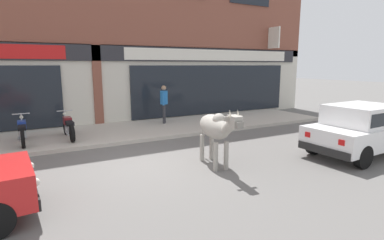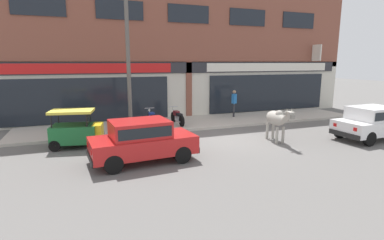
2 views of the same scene
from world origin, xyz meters
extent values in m
plane|color=#605E5B|center=(0.00, 0.00, 0.00)|extent=(90.00, 90.00, 0.00)
cube|color=#B7AFA3|center=(0.00, 3.95, 0.06)|extent=(19.00, 3.50, 0.12)
cube|color=beige|center=(0.00, 5.97, 1.70)|extent=(23.00, 0.55, 3.40)
cube|color=#28282D|center=(0.00, 5.66, 3.05)|extent=(22.08, 0.08, 0.64)
cube|color=brown|center=(0.00, 5.68, 1.70)|extent=(0.36, 0.12, 3.40)
cube|color=black|center=(5.75, 5.65, 1.35)|extent=(8.74, 0.10, 2.40)
cube|color=silver|center=(5.75, 5.63, 3.05)|extent=(9.20, 0.05, 0.52)
cube|color=silver|center=(9.18, 5.25, 4.00)|extent=(0.08, 0.80, 1.10)
ellipsoid|color=#9E998E|center=(1.59, -0.85, 1.02)|extent=(0.70, 1.46, 0.60)
sphere|color=#9E998E|center=(1.55, -1.13, 1.25)|extent=(0.32, 0.32, 0.32)
cylinder|color=#9E998E|center=(1.67, -1.30, 0.36)|extent=(0.12, 0.12, 0.72)
cylinder|color=#9E998E|center=(1.39, -1.26, 0.36)|extent=(0.12, 0.12, 0.72)
cylinder|color=#9E998E|center=(1.79, -0.44, 0.36)|extent=(0.12, 0.12, 0.72)
cylinder|color=#9E998E|center=(1.50, -0.40, 0.36)|extent=(0.12, 0.12, 0.72)
cylinder|color=#9E998E|center=(1.48, -1.66, 1.17)|extent=(0.30, 0.49, 0.43)
cube|color=#9E998E|center=(1.45, -1.92, 1.34)|extent=(0.27, 0.39, 0.26)
cube|color=slate|center=(1.42, -2.10, 1.30)|extent=(0.18, 0.16, 0.14)
cone|color=beige|center=(1.55, -1.89, 1.52)|extent=(0.07, 0.12, 0.19)
cone|color=beige|center=(1.35, -1.87, 1.52)|extent=(0.07, 0.12, 0.19)
cube|color=#9E998E|center=(1.62, -1.86, 1.40)|extent=(0.14, 0.06, 0.10)
cube|color=#9E998E|center=(1.30, -1.82, 1.40)|extent=(0.14, 0.06, 0.10)
cylinder|color=#9E998E|center=(1.69, -0.11, 0.80)|extent=(0.06, 0.17, 0.60)
cube|color=black|center=(-2.57, -1.42, 0.38)|extent=(0.24, 1.52, 0.20)
sphere|color=silver|center=(-2.58, -0.93, 0.68)|extent=(0.14, 0.14, 0.14)
sphere|color=silver|center=(-2.51, -1.89, 0.68)|extent=(0.14, 0.14, 0.14)
cylinder|color=black|center=(6.99, -1.32, 0.30)|extent=(0.61, 0.20, 0.60)
cylinder|color=black|center=(4.69, -1.42, 0.30)|extent=(0.61, 0.20, 0.60)
cylinder|color=black|center=(4.75, -2.86, 0.30)|extent=(0.61, 0.20, 0.60)
cube|color=white|center=(5.87, -2.09, 0.60)|extent=(3.56, 1.74, 0.60)
cube|color=white|center=(5.77, -2.09, 1.18)|extent=(1.96, 1.52, 0.56)
cube|color=black|center=(5.77, -2.09, 1.18)|extent=(1.81, 1.53, 0.35)
cube|color=black|center=(4.14, -2.16, 0.38)|extent=(0.18, 1.52, 0.20)
sphere|color=silver|center=(7.61, -1.54, 0.68)|extent=(0.14, 0.14, 0.14)
cube|color=red|center=(4.09, -1.67, 0.70)|extent=(0.04, 0.16, 0.14)
cube|color=red|center=(4.13, -2.66, 0.70)|extent=(0.04, 0.16, 0.14)
cylinder|color=black|center=(-2.81, 4.09, 0.40)|extent=(0.11, 0.56, 0.56)
cylinder|color=black|center=(-2.79, 2.84, 0.40)|extent=(0.11, 0.56, 0.56)
cube|color=#B2B5BA|center=(-2.80, 3.44, 0.44)|extent=(0.21, 0.32, 0.24)
cube|color=navy|center=(-2.80, 3.60, 0.70)|extent=(0.25, 0.40, 0.24)
cube|color=black|center=(-2.79, 3.20, 0.68)|extent=(0.23, 0.52, 0.12)
cylinder|color=#B2B5BA|center=(-2.81, 4.03, 0.70)|extent=(0.05, 0.27, 0.59)
cylinder|color=#B2B5BA|center=(-2.81, 4.07, 0.98)|extent=(0.52, 0.04, 0.03)
sphere|color=silver|center=(-2.81, 4.13, 0.86)|extent=(0.12, 0.12, 0.12)
cylinder|color=#B2B5BA|center=(-2.90, 3.08, 0.36)|extent=(0.07, 0.48, 0.06)
cylinder|color=black|center=(-1.47, 4.14, 0.40)|extent=(0.13, 0.56, 0.56)
cylinder|color=black|center=(-1.41, 2.89, 0.40)|extent=(0.13, 0.56, 0.56)
cube|color=#B2B5BA|center=(-1.44, 3.50, 0.44)|extent=(0.22, 0.33, 0.24)
cube|color=maroon|center=(-1.45, 3.66, 0.70)|extent=(0.26, 0.41, 0.24)
cube|color=black|center=(-1.43, 3.26, 0.68)|extent=(0.25, 0.53, 0.12)
cylinder|color=#B2B5BA|center=(-1.47, 4.08, 0.70)|extent=(0.05, 0.27, 0.59)
cylinder|color=#B2B5BA|center=(-1.47, 4.12, 0.98)|extent=(0.52, 0.06, 0.03)
sphere|color=silver|center=(-1.48, 4.18, 0.86)|extent=(0.12, 0.12, 0.12)
cylinder|color=#B2B5BA|center=(-1.53, 3.13, 0.36)|extent=(0.09, 0.48, 0.06)
cylinder|color=#2D2D33|center=(2.50, 4.54, 0.53)|extent=(0.11, 0.11, 0.82)
cylinder|color=#2D2D33|center=(2.41, 4.38, 0.53)|extent=(0.11, 0.11, 0.82)
cylinder|color=#236BB7|center=(2.46, 4.46, 1.22)|extent=(0.32, 0.32, 0.56)
cylinder|color=#236BB7|center=(2.56, 4.65, 1.20)|extent=(0.08, 0.08, 0.56)
cylinder|color=#236BB7|center=(2.35, 4.28, 1.20)|extent=(0.08, 0.08, 0.56)
sphere|color=tan|center=(2.46, 4.46, 1.62)|extent=(0.20, 0.20, 0.20)
camera|label=1|loc=(-2.43, -7.17, 2.56)|focal=28.00mm
camera|label=2|loc=(-6.21, -11.38, 3.39)|focal=28.00mm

